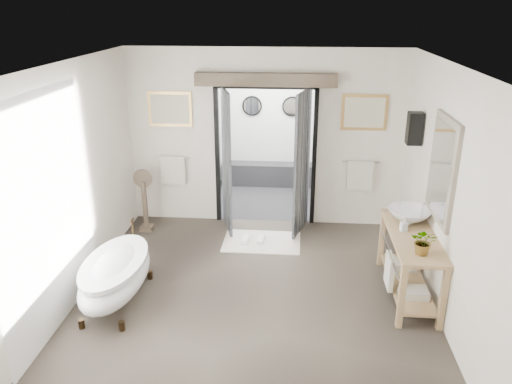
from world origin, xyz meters
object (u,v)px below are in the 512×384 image
Objects in this scene: basin at (409,216)px; clawfoot_tub at (116,274)px; rug at (262,242)px; vanity at (408,259)px.

clawfoot_tub is at bearing -147.02° from basin.
rug is 2.14× the size of basin.
rug is (1.68, 1.80, -0.38)m from clawfoot_tub.
vanity is 2.40m from rug.
clawfoot_tub is 1.02× the size of vanity.
rug is (-1.95, 1.32, -0.50)m from vanity.
vanity reaches higher than clawfoot_tub.
clawfoot_tub is 2.91× the size of basin.
rug is 2.40m from basin.
vanity is 0.57m from basin.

